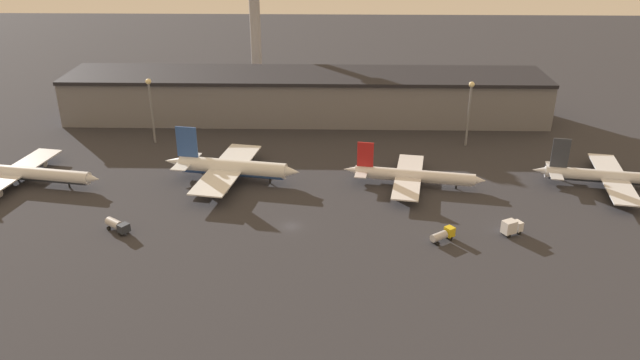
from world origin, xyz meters
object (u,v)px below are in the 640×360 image
Objects in this scene: service_vehicle_1 at (117,225)px; control_tower at (255,13)px; airplane_0 at (18,173)px; airplane_1 at (231,168)px; service_vehicle_0 at (443,235)px; airplane_3 at (619,178)px; service_vehicle_2 at (511,227)px; airplane_2 at (412,176)px.

control_tower is (18.16, 132.79, 27.40)m from service_vehicle_1.
airplane_0 is 1.23× the size of airplane_1.
airplane_0 is 116.99m from service_vehicle_0.
service_vehicle_2 is at bearing -133.30° from airplane_3.
airplane_2 is 5.63× the size of service_vehicle_1.
service_vehicle_1 is 136.80m from control_tower.
airplane_1 reaches higher than service_vehicle_0.
service_vehicle_1 is at bearing 152.24° from service_vehicle_2.
airplane_3 is 0.92× the size of control_tower.
control_tower is at bearing 77.36° from service_vehicle_0.
airplane_1 is 76.82m from service_vehicle_2.
airplane_0 is 45.04m from service_vehicle_1.
airplane_3 is 7.42× the size of service_vehicle_0.
control_tower reaches higher than airplane_3.
service_vehicle_2 is at bearing -12.87° from airplane_1.
service_vehicle_2 is (129.81, -26.06, -1.08)m from airplane_0.
service_vehicle_1 is (36.26, -26.68, -1.47)m from airplane_0.
airplane_2 is at bearing 7.22° from airplane_1.
airplane_3 is (165.94, 1.17, -0.17)m from airplane_0.
airplane_0 is 58.99m from airplane_1.
service_vehicle_1 is 93.55m from service_vehicle_2.
control_tower reaches higher than service_vehicle_0.
control_tower is at bearing 127.36° from airplane_2.
airplane_2 is 34.05m from service_vehicle_2.
service_vehicle_0 is at bearing -66.56° from control_tower.
service_vehicle_1 is at bearing 141.85° from service_vehicle_0.
service_vehicle_0 reaches higher than service_vehicle_1.
airplane_1 is 0.78× the size of control_tower.
airplane_3 is 8.43× the size of service_vehicle_2.
service_vehicle_1 is 1.26× the size of service_vehicle_2.
service_vehicle_2 is 154.54m from control_tower.
service_vehicle_0 is 16.95m from service_vehicle_2.
control_tower is at bearing 72.53° from airplane_0.
airplane_3 is at bearing 9.65° from airplane_2.
airplane_1 is 5.69× the size of service_vehicle_1.
service_vehicle_0 is at bearing 163.40° from service_vehicle_2.
airplane_0 is 1.25× the size of airplane_2.
airplane_0 reaches higher than service_vehicle_1.
service_vehicle_0 is (54.32, -32.84, -2.25)m from airplane_1.
airplane_2 is at bearing -170.35° from airplane_3.
airplane_3 is 60.99m from service_vehicle_0.
airplane_1 is 50.61m from airplane_2.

